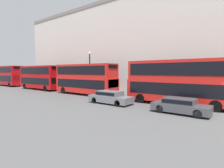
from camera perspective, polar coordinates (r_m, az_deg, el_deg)
The scene contains 7 objects.
bus_leading at distance 18.49m, azimuth 20.60°, elevation 1.08°, with size 2.59×10.16×4.49m.
bus_second_in_queue at distance 25.42m, azimuth -8.76°, elevation 1.95°, with size 2.59×10.19×4.37m.
bus_third_in_queue at distance 34.84m, azimuth -22.40°, elevation 2.26°, with size 2.59×10.18×4.34m.
bus_trailing at distance 47.06m, azimuth -30.87°, elevation 2.53°, with size 2.59×10.19×4.55m.
car_dark_sedan at distance 15.09m, azimuth 21.35°, elevation -6.46°, with size 1.79×4.39×1.24m.
car_hatchback at distance 18.27m, azimuth -0.61°, elevation -4.22°, with size 1.87×4.69×1.33m.
street_lamp at distance 27.53m, azimuth -7.28°, elevation 5.34°, with size 0.44×0.44×6.38m.
Camera 1 is at (-16.11, -0.12, 3.39)m, focal length 28.00 mm.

